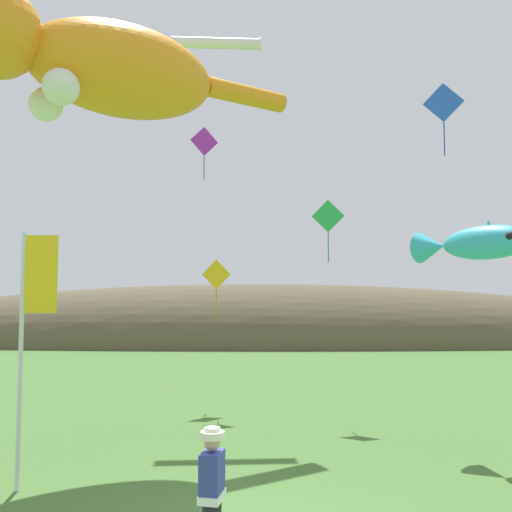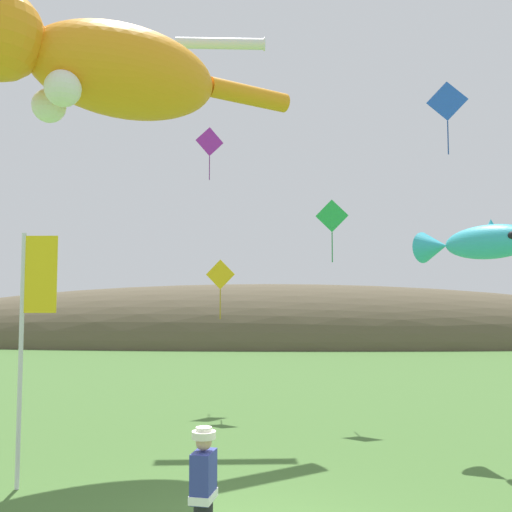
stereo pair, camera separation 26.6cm
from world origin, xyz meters
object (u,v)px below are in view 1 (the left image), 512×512
object	(u,v)px
festival_banner_pole	(30,320)
kite_giant_cat	(98,66)
festival_attendant	(212,495)
kite_fish_windsock	(473,243)
kite_diamond_blue	(443,103)
kite_tube_streamer	(217,43)
kite_diamond_green	(328,217)
kite_diamond_gold	(216,275)
kite_diamond_violet	(204,142)

from	to	relation	value
festival_banner_pole	kite_giant_cat	distance (m)	6.78
festival_attendant	kite_fish_windsock	size ratio (longest dim) A/B	0.65
festival_attendant	kite_fish_windsock	world-z (taller)	kite_fish_windsock
kite_giant_cat	kite_diamond_blue	xyz separation A→B (m)	(8.80, 1.42, -0.45)
kite_tube_streamer	kite_diamond_blue	distance (m)	7.74
kite_diamond_green	kite_diamond_gold	world-z (taller)	kite_diamond_green
kite_giant_cat	kite_fish_windsock	bearing A→B (deg)	-4.16
kite_giant_cat	kite_fish_windsock	xyz separation A→B (m)	(8.71, -0.63, -4.37)
kite_diamond_violet	festival_attendant	bearing A→B (deg)	-83.90
kite_diamond_gold	kite_fish_windsock	bearing A→B (deg)	-36.87
kite_diamond_violet	kite_giant_cat	bearing A→B (deg)	-104.05
kite_giant_cat	kite_diamond_violet	world-z (taller)	kite_giant_cat
festival_attendant	kite_diamond_violet	xyz separation A→B (m)	(-1.46, 13.63, 8.20)
kite_fish_windsock	kite_diamond_blue	distance (m)	4.43
festival_attendant	kite_diamond_green	xyz separation A→B (m)	(2.66, 9.81, 4.84)
kite_giant_cat	kite_diamond_gold	distance (m)	6.82
kite_fish_windsock	kite_diamond_green	bearing A→B (deg)	122.77
festival_attendant	kite_diamond_blue	world-z (taller)	kite_diamond_blue
kite_diamond_blue	kite_diamond_gold	distance (m)	8.05
kite_giant_cat	kite_diamond_blue	world-z (taller)	kite_giant_cat
kite_diamond_gold	festival_attendant	bearing A→B (deg)	-85.95
kite_fish_windsock	kite_diamond_green	distance (m)	5.19
kite_diamond_gold	kite_tube_streamer	bearing A→B (deg)	95.11
festival_banner_pole	kite_diamond_blue	xyz separation A→B (m)	(9.00, 4.60, 5.54)
kite_diamond_blue	kite_fish_windsock	bearing A→B (deg)	-92.51
festival_banner_pole	kite_diamond_gold	bearing A→B (deg)	68.56
festival_banner_pole	kite_diamond_gold	xyz separation A→B (m)	(2.80, 7.12, 1.07)
kite_diamond_green	festival_attendant	bearing A→B (deg)	-105.16
kite_diamond_blue	kite_diamond_gold	world-z (taller)	kite_diamond_blue
festival_banner_pole	kite_diamond_violet	distance (m)	12.44
kite_tube_streamer	kite_diamond_gold	xyz separation A→B (m)	(0.07, -0.74, -7.63)
kite_giant_cat	kite_diamond_violet	bearing A→B (deg)	75.95
kite_diamond_violet	kite_diamond_green	world-z (taller)	kite_diamond_violet
kite_diamond_gold	kite_giant_cat	bearing A→B (deg)	-123.36
festival_attendant	festival_banner_pole	xyz separation A→B (m)	(-3.52, 3.03, 2.03)
festival_banner_pole	kite_diamond_green	xyz separation A→B (m)	(6.17, 6.79, 2.81)
kite_tube_streamer	kite_diamond_gold	bearing A→B (deg)	-84.89
festival_attendant	festival_banner_pole	world-z (taller)	festival_banner_pole
kite_giant_cat	kite_tube_streamer	world-z (taller)	kite_tube_streamer
kite_fish_windsock	kite_tube_streamer	distance (m)	10.80
kite_giant_cat	kite_tube_streamer	distance (m)	5.98
kite_fish_windsock	kite_diamond_violet	xyz separation A→B (m)	(-6.85, 8.07, 4.56)
kite_tube_streamer	kite_diamond_gold	distance (m)	7.67
festival_banner_pole	kite_diamond_violet	size ratio (longest dim) A/B	2.28
festival_attendant	festival_banner_pole	distance (m)	5.06
festival_banner_pole	kite_giant_cat	world-z (taller)	kite_giant_cat
kite_diamond_violet	kite_diamond_green	bearing A→B (deg)	-42.88
festival_banner_pole	kite_diamond_violet	bearing A→B (deg)	79.02
festival_attendant	kite_diamond_green	bearing A→B (deg)	74.84
kite_tube_streamer	kite_diamond_violet	distance (m)	3.79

